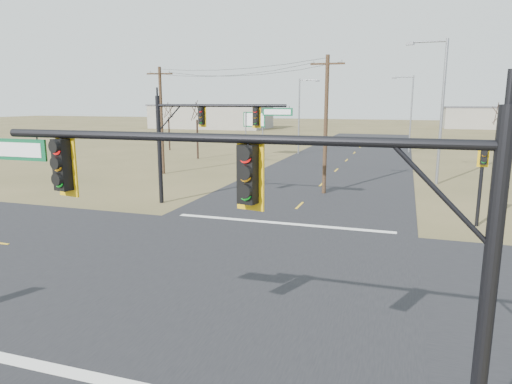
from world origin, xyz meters
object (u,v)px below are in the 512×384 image
utility_pole_far (161,119)px  bare_tree_b (168,110)px  highway_sign (254,125)px  streetlight_c (301,112)px  bare_tree_a (197,110)px  streetlight_b (410,110)px  mast_arm_near (252,203)px  streetlight_a (439,104)px  bare_tree_d (503,116)px  bare_tree_c (499,113)px  pedestal_signal_ne (483,165)px  mast_arm_far (202,127)px  utility_pole_near (326,123)px

utility_pole_far → bare_tree_b: size_ratio=1.40×
highway_sign → bare_tree_b: bearing=172.5°
streetlight_c → bare_tree_a: size_ratio=1.32×
streetlight_b → mast_arm_near: bearing=-69.4°
streetlight_a → bare_tree_d: size_ratio=1.89×
bare_tree_b → bare_tree_c: (39.54, -2.31, -0.10)m
streetlight_a → streetlight_b: (-2.03, 23.89, -0.81)m
utility_pole_far → bare_tree_d: utility_pole_far is taller
bare_tree_c → bare_tree_d: size_ratio=1.14×
streetlight_a → bare_tree_d: bearing=87.9°
streetlight_b → pedestal_signal_ne: bearing=-60.9°
streetlight_c → bare_tree_d: (23.29, 4.65, -0.41)m
bare_tree_c → utility_pole_far: bearing=-151.3°
streetlight_a → bare_tree_c: size_ratio=1.65×
mast_arm_far → utility_pole_near: utility_pole_near is taller
bare_tree_a → bare_tree_c: (31.78, 5.22, -0.22)m
streetlight_b → streetlight_c: size_ratio=1.06×
utility_pole_near → bare_tree_c: size_ratio=1.42×
pedestal_signal_ne → streetlight_b: streetlight_b is taller
pedestal_signal_ne → bare_tree_a: size_ratio=0.65×
highway_sign → bare_tree_b: 13.98m
streetlight_a → bare_tree_a: (-25.05, 9.20, -0.75)m
streetlight_b → bare_tree_b: streetlight_b is taller
streetlight_b → bare_tree_b: 31.60m
mast_arm_far → utility_pole_near: (6.53, 6.33, 0.03)m
mast_arm_far → streetlight_a: bearing=52.1°
bare_tree_b → mast_arm_near: bearing=-59.7°
highway_sign → bare_tree_a: (-5.62, -3.78, 1.73)m
bare_tree_c → bare_tree_d: bare_tree_c is taller
mast_arm_far → bare_tree_a: bare_tree_a is taller
pedestal_signal_ne → streetlight_a: (-1.53, 12.91, 2.98)m
pedestal_signal_ne → utility_pole_near: utility_pole_near is taller
pedestal_signal_ne → utility_pole_near: size_ratio=0.47×
mast_arm_far → highway_sign: size_ratio=1.67×
mast_arm_far → bare_tree_c: mast_arm_far is taller
streetlight_c → bare_tree_b: 17.98m
utility_pole_near → streetlight_a: (7.69, 6.57, 1.29)m
utility_pole_far → bare_tree_a: 11.38m
pedestal_signal_ne → bare_tree_b: bearing=144.0°
utility_pole_far → bare_tree_c: (29.95, 16.43, 0.38)m
streetlight_b → bare_tree_c: size_ratio=1.44×
bare_tree_b → mast_arm_far: bearing=-57.9°
bare_tree_d → pedestal_signal_ne: bearing=-101.2°
pedestal_signal_ne → bare_tree_c: size_ratio=0.67×
bare_tree_a → bare_tree_c: bare_tree_a is taller
streetlight_c → pedestal_signal_ne: bearing=-77.5°
streetlight_a → bare_tree_d: 23.71m
streetlight_a → bare_tree_b: (-32.80, 16.72, -0.87)m
utility_pole_near → bare_tree_c: 25.47m
utility_pole_near → utility_pole_far: utility_pole_near is taller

